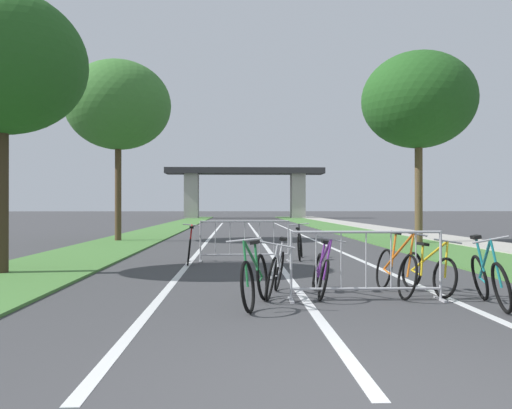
{
  "coord_description": "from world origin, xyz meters",
  "views": [
    {
      "loc": [
        -1.04,
        -3.76,
        1.41
      ],
      "look_at": [
        0.16,
        28.13,
        1.53
      ],
      "focal_mm": 37.17,
      "sensor_mm": 36.0,
      "label": 1
    }
  ],
  "objects_px": {
    "crowd_barrier_nearest": "(366,266)",
    "bicycle_silver_6": "(276,272)",
    "bicycle_yellow_7": "(428,272)",
    "bicycle_purple_4": "(321,273)",
    "bicycle_green_0": "(255,279)",
    "bicycle_orange_2": "(395,270)",
    "tree_right_pine_near": "(419,101)",
    "tree_left_oak_near": "(1,64)",
    "bicycle_black_5": "(300,245)",
    "bicycle_teal_1": "(489,279)",
    "bicycle_red_3": "(189,249)",
    "tree_left_cypress_far": "(118,105)",
    "crowd_barrier_second": "(245,241)"
  },
  "relations": [
    {
      "from": "tree_right_pine_near",
      "to": "bicycle_purple_4",
      "type": "distance_m",
      "value": 13.75
    },
    {
      "from": "tree_left_cypress_far",
      "to": "bicycle_teal_1",
      "type": "relative_size",
      "value": 4.31
    },
    {
      "from": "bicycle_red_3",
      "to": "tree_left_cypress_far",
      "type": "bearing_deg",
      "value": 109.01
    },
    {
      "from": "crowd_barrier_nearest",
      "to": "bicycle_green_0",
      "type": "xyz_separation_m",
      "value": [
        -1.68,
        -0.37,
        -0.14
      ]
    },
    {
      "from": "bicycle_teal_1",
      "to": "bicycle_red_3",
      "type": "relative_size",
      "value": 1.05
    },
    {
      "from": "crowd_barrier_second",
      "to": "tree_left_cypress_far",
      "type": "bearing_deg",
      "value": 122.04
    },
    {
      "from": "tree_right_pine_near",
      "to": "bicycle_orange_2",
      "type": "bearing_deg",
      "value": -110.93
    },
    {
      "from": "bicycle_orange_2",
      "to": "bicycle_silver_6",
      "type": "bearing_deg",
      "value": -1.03
    },
    {
      "from": "crowd_barrier_nearest",
      "to": "bicycle_yellow_7",
      "type": "height_order",
      "value": "crowd_barrier_nearest"
    },
    {
      "from": "crowd_barrier_nearest",
      "to": "bicycle_silver_6",
      "type": "distance_m",
      "value": 1.41
    },
    {
      "from": "bicycle_purple_4",
      "to": "tree_left_cypress_far",
      "type": "bearing_deg",
      "value": -61.72
    },
    {
      "from": "bicycle_purple_4",
      "to": "bicycle_black_5",
      "type": "bearing_deg",
      "value": -90.2
    },
    {
      "from": "crowd_barrier_second",
      "to": "bicycle_green_0",
      "type": "xyz_separation_m",
      "value": [
        0.05,
        -6.06,
        -0.14
      ]
    },
    {
      "from": "bicycle_orange_2",
      "to": "bicycle_teal_1",
      "type": "bearing_deg",
      "value": 130.08
    },
    {
      "from": "tree_left_oak_near",
      "to": "tree_left_cypress_far",
      "type": "relative_size",
      "value": 0.8
    },
    {
      "from": "tree_left_cypress_far",
      "to": "bicycle_green_0",
      "type": "bearing_deg",
      "value": -70.28
    },
    {
      "from": "bicycle_yellow_7",
      "to": "bicycle_silver_6",
      "type": "bearing_deg",
      "value": -7.31
    },
    {
      "from": "crowd_barrier_second",
      "to": "tree_left_oak_near",
      "type": "bearing_deg",
      "value": -154.37
    },
    {
      "from": "crowd_barrier_second",
      "to": "bicycle_orange_2",
      "type": "xyz_separation_m",
      "value": [
        2.33,
        -5.16,
        -0.12
      ]
    },
    {
      "from": "bicycle_teal_1",
      "to": "bicycle_purple_4",
      "type": "xyz_separation_m",
      "value": [
        -2.23,
        1.04,
        -0.02
      ]
    },
    {
      "from": "bicycle_orange_2",
      "to": "bicycle_red_3",
      "type": "height_order",
      "value": "bicycle_orange_2"
    },
    {
      "from": "bicycle_black_5",
      "to": "bicycle_teal_1",
      "type": "bearing_deg",
      "value": -64.98
    },
    {
      "from": "bicycle_teal_1",
      "to": "bicycle_purple_4",
      "type": "bearing_deg",
      "value": -15.36
    },
    {
      "from": "bicycle_orange_2",
      "to": "bicycle_black_5",
      "type": "height_order",
      "value": "bicycle_orange_2"
    },
    {
      "from": "tree_left_oak_near",
      "to": "bicycle_black_5",
      "type": "distance_m",
      "value": 8.24
    },
    {
      "from": "crowd_barrier_nearest",
      "to": "bicycle_green_0",
      "type": "relative_size",
      "value": 1.37
    },
    {
      "from": "bicycle_silver_6",
      "to": "tree_right_pine_near",
      "type": "bearing_deg",
      "value": -107.06
    },
    {
      "from": "bicycle_orange_2",
      "to": "bicycle_purple_4",
      "type": "relative_size",
      "value": 1.04
    },
    {
      "from": "tree_left_oak_near",
      "to": "bicycle_silver_6",
      "type": "xyz_separation_m",
      "value": [
        5.49,
        -2.79,
        -3.99
      ]
    },
    {
      "from": "bicycle_yellow_7",
      "to": "bicycle_purple_4",
      "type": "bearing_deg",
      "value": -7.2
    },
    {
      "from": "tree_right_pine_near",
      "to": "bicycle_purple_4",
      "type": "height_order",
      "value": "tree_right_pine_near"
    },
    {
      "from": "crowd_barrier_nearest",
      "to": "bicycle_yellow_7",
      "type": "bearing_deg",
      "value": 27.82
    },
    {
      "from": "tree_left_oak_near",
      "to": "bicycle_purple_4",
      "type": "xyz_separation_m",
      "value": [
        6.2,
        -2.75,
        -4.01
      ]
    },
    {
      "from": "bicycle_green_0",
      "to": "bicycle_yellow_7",
      "type": "bearing_deg",
      "value": -147.41
    },
    {
      "from": "bicycle_orange_2",
      "to": "tree_left_cypress_far",
      "type": "bearing_deg",
      "value": -64.1
    },
    {
      "from": "tree_left_cypress_far",
      "to": "bicycle_red_3",
      "type": "distance_m",
      "value": 10.44
    },
    {
      "from": "bicycle_teal_1",
      "to": "bicycle_red_3",
      "type": "height_order",
      "value": "bicycle_teal_1"
    },
    {
      "from": "tree_left_cypress_far",
      "to": "bicycle_green_0",
      "type": "xyz_separation_m",
      "value": [
        5.02,
        -14.01,
        -5.1
      ]
    },
    {
      "from": "tree_left_oak_near",
      "to": "bicycle_silver_6",
      "type": "height_order",
      "value": "tree_left_oak_near"
    },
    {
      "from": "crowd_barrier_second",
      "to": "bicycle_teal_1",
      "type": "distance_m",
      "value": 7.07
    },
    {
      "from": "crowd_barrier_second",
      "to": "bicycle_teal_1",
      "type": "bearing_deg",
      "value": -61.76
    },
    {
      "from": "bicycle_silver_6",
      "to": "bicycle_orange_2",
      "type": "bearing_deg",
      "value": -166.16
    },
    {
      "from": "tree_left_oak_near",
      "to": "bicycle_yellow_7",
      "type": "relative_size",
      "value": 3.61
    },
    {
      "from": "tree_right_pine_near",
      "to": "crowd_barrier_second",
      "type": "bearing_deg",
      "value": -136.83
    },
    {
      "from": "tree_left_oak_near",
      "to": "bicycle_yellow_7",
      "type": "xyz_separation_m",
      "value": [
        7.97,
        -2.64,
        -4.01
      ]
    },
    {
      "from": "tree_left_oak_near",
      "to": "bicycle_red_3",
      "type": "bearing_deg",
      "value": 28.74
    },
    {
      "from": "bicycle_yellow_7",
      "to": "bicycle_black_5",
      "type": "bearing_deg",
      "value": -86.71
    },
    {
      "from": "crowd_barrier_nearest",
      "to": "bicycle_red_3",
      "type": "height_order",
      "value": "crowd_barrier_nearest"
    },
    {
      "from": "bicycle_green_0",
      "to": "bicycle_red_3",
      "type": "xyz_separation_m",
      "value": [
        -1.42,
        5.65,
        -0.01
      ]
    },
    {
      "from": "bicycle_yellow_7",
      "to": "tree_left_cypress_far",
      "type": "bearing_deg",
      "value": -69.66
    }
  ]
}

